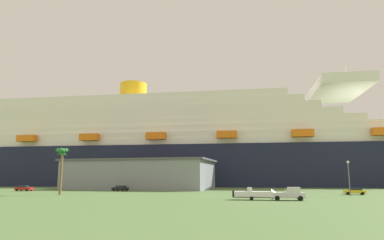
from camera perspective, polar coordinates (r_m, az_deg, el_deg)
ground_plane at (r=104.41m, az=5.29°, el=-11.59°), size 600.00×600.00×0.00m
cruise_ship at (r=154.98m, az=0.61°, el=-4.92°), size 247.24×48.23×58.06m
terminal_building at (r=115.82m, az=-8.59°, el=-8.93°), size 48.27×25.62×9.60m
pickup_truck at (r=61.61m, az=15.86°, el=-11.76°), size 5.66×2.42×2.20m
small_boat_on_trailer at (r=61.39m, az=10.88°, el=-12.04°), size 8.99×2.32×2.15m
palm_tree at (r=84.19m, az=-20.78°, el=-5.65°), size 3.04×3.13×10.64m
street_lamp at (r=80.01m, az=24.59°, el=-7.96°), size 0.56×0.56×7.31m
parked_car_yellow_taxi at (r=86.62m, az=25.43°, el=-10.60°), size 4.62×2.35×1.58m
parked_car_black_coupe at (r=100.74m, az=-11.82°, el=-11.03°), size 4.88×2.71×1.58m
parked_car_red_hatchback at (r=110.38m, az=-26.17°, el=-10.12°), size 4.86×2.24×1.58m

